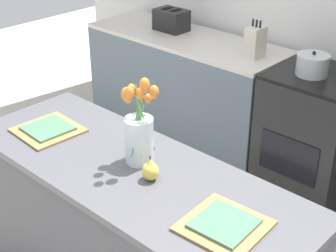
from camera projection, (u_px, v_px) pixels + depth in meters
The scene contains 10 objects.
kitchen_island at pixel (134, 243), 2.56m from camera, with size 1.80×0.66×0.89m.
back_counter at pixel (185, 89), 4.23m from camera, with size 1.68×0.60×0.90m.
stove_range at pixel (312, 135), 3.53m from camera, with size 0.60×0.61×0.90m.
flower_vase at pixel (139, 132), 2.33m from camera, with size 0.16×0.18×0.44m.
pear_figurine at pixel (150, 170), 2.25m from camera, with size 0.07×0.07×0.12m.
plate_setting_left at pixel (48, 130), 2.66m from camera, with size 0.32×0.32×0.02m.
plate_setting_right at pixel (224, 225), 1.97m from camera, with size 0.32×0.32×0.02m.
toaster at pixel (171, 20), 4.13m from camera, with size 0.28×0.18×0.17m.
cooking_pot at pixel (312, 65), 3.29m from camera, with size 0.21×0.21×0.16m.
knife_block at pixel (255, 42), 3.55m from camera, with size 0.10×0.14×0.27m.
Camera 1 is at (1.48, -1.35, 2.15)m, focal length 55.00 mm.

